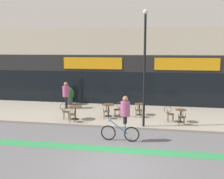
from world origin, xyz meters
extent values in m
plane|color=#5B5B60|center=(0.00, 0.00, 0.00)|extent=(120.00, 120.00, 0.00)
cube|color=gray|center=(0.00, 7.25, 0.06)|extent=(40.00, 5.50, 0.12)
cube|color=beige|center=(0.00, 12.00, 2.82)|extent=(40.00, 4.00, 5.64)
cube|color=black|center=(0.00, 10.03, 1.32)|extent=(38.80, 0.10, 2.40)
cube|color=#232326|center=(0.00, 10.05, 3.12)|extent=(39.20, 0.14, 1.20)
cube|color=orange|center=(-3.32, 9.98, 3.12)|extent=(4.36, 0.08, 0.84)
cube|color=orange|center=(3.32, 9.98, 3.12)|extent=(4.36, 0.08, 0.84)
cube|color=#2D844C|center=(0.00, 1.60, 0.00)|extent=(36.00, 0.70, 0.01)
cylinder|color=black|center=(-3.21, 5.44, 0.13)|extent=(0.43, 0.43, 0.02)
cylinder|color=black|center=(-3.21, 5.44, 0.49)|extent=(0.07, 0.07, 0.74)
cylinder|color=#4C3823|center=(-3.21, 5.44, 0.88)|extent=(0.77, 0.77, 0.02)
cylinder|color=black|center=(-1.48, 6.47, 0.13)|extent=(0.44, 0.44, 0.02)
cylinder|color=black|center=(-1.48, 6.47, 0.48)|extent=(0.07, 0.07, 0.71)
cylinder|color=#4C3823|center=(-1.48, 6.47, 0.85)|extent=(0.79, 0.79, 0.02)
cylinder|color=black|center=(0.35, 7.13, 0.13)|extent=(0.34, 0.34, 0.02)
cylinder|color=black|center=(0.35, 7.13, 0.46)|extent=(0.07, 0.07, 0.69)
cylinder|color=#4C3823|center=(0.35, 7.13, 0.82)|extent=(0.61, 0.61, 0.02)
cylinder|color=black|center=(2.72, 5.93, 0.13)|extent=(0.33, 0.33, 0.02)
cylinder|color=black|center=(2.72, 5.93, 0.46)|extent=(0.07, 0.07, 0.69)
cylinder|color=#4C3823|center=(2.72, 5.93, 0.82)|extent=(0.60, 0.60, 0.02)
cylinder|color=#4C3823|center=(-3.21, 4.89, 0.56)|extent=(0.43, 0.43, 0.03)
cylinder|color=#4C3823|center=(-3.36, 5.02, 0.33)|extent=(0.03, 0.03, 0.42)
cylinder|color=#4C3823|center=(-3.08, 5.04, 0.33)|extent=(0.03, 0.03, 0.42)
cylinder|color=#4C3823|center=(-3.34, 4.74, 0.33)|extent=(0.03, 0.03, 0.42)
cylinder|color=#4C3823|center=(-3.06, 4.76, 0.33)|extent=(0.03, 0.03, 0.42)
torus|color=#4C3823|center=(-3.20, 4.72, 0.82)|extent=(0.06, 0.41, 0.41)
cylinder|color=#4C3823|center=(-3.37, 4.71, 0.68)|extent=(0.03, 0.03, 0.23)
cylinder|color=#4C3823|center=(-3.03, 4.73, 0.68)|extent=(0.03, 0.03, 0.23)
cylinder|color=#4C3823|center=(-3.76, 5.44, 0.56)|extent=(0.43, 0.43, 0.03)
cylinder|color=#4C3823|center=(-3.63, 5.59, 0.33)|extent=(0.03, 0.03, 0.42)
cylinder|color=#4C3823|center=(-3.61, 5.31, 0.33)|extent=(0.03, 0.03, 0.42)
cylinder|color=#4C3823|center=(-3.91, 5.57, 0.33)|extent=(0.03, 0.03, 0.42)
cylinder|color=#4C3823|center=(-3.89, 5.29, 0.33)|extent=(0.03, 0.03, 0.42)
torus|color=#4C3823|center=(-3.93, 5.43, 0.82)|extent=(0.41, 0.06, 0.41)
cylinder|color=#4C3823|center=(-3.94, 5.60, 0.68)|extent=(0.03, 0.03, 0.23)
cylinder|color=#4C3823|center=(-3.91, 5.26, 0.68)|extent=(0.03, 0.03, 0.23)
cylinder|color=#4C3823|center=(-1.48, 5.92, 0.56)|extent=(0.46, 0.46, 0.03)
cylinder|color=#4C3823|center=(-1.64, 6.04, 0.33)|extent=(0.03, 0.03, 0.42)
cylinder|color=#4C3823|center=(-1.36, 6.08, 0.33)|extent=(0.03, 0.03, 0.42)
cylinder|color=#4C3823|center=(-1.59, 5.76, 0.33)|extent=(0.03, 0.03, 0.42)
cylinder|color=#4C3823|center=(-1.32, 5.80, 0.33)|extent=(0.03, 0.03, 0.42)
torus|color=#4C3823|center=(-1.45, 5.75, 0.82)|extent=(0.09, 0.41, 0.41)
cylinder|color=#4C3823|center=(-1.62, 5.73, 0.68)|extent=(0.03, 0.03, 0.23)
cylinder|color=#4C3823|center=(-1.28, 5.78, 0.68)|extent=(0.03, 0.03, 0.23)
cylinder|color=#4C3823|center=(-0.93, 6.47, 0.56)|extent=(0.43, 0.43, 0.03)
cylinder|color=#4C3823|center=(-1.08, 6.34, 0.33)|extent=(0.03, 0.03, 0.42)
cylinder|color=#4C3823|center=(-1.06, 6.62, 0.33)|extent=(0.03, 0.03, 0.42)
cylinder|color=#4C3823|center=(-0.80, 6.32, 0.33)|extent=(0.03, 0.03, 0.42)
cylinder|color=#4C3823|center=(-0.78, 6.60, 0.33)|extent=(0.03, 0.03, 0.42)
torus|color=#4C3823|center=(-0.76, 6.46, 0.82)|extent=(0.41, 0.06, 0.41)
cylinder|color=#4C3823|center=(-0.77, 6.29, 0.68)|extent=(0.03, 0.03, 0.23)
cylinder|color=#4C3823|center=(-0.74, 6.63, 0.68)|extent=(0.03, 0.03, 0.23)
cylinder|color=#4C3823|center=(0.35, 6.58, 0.56)|extent=(0.44, 0.44, 0.03)
cylinder|color=#4C3823|center=(0.22, 6.73, 0.33)|extent=(0.03, 0.03, 0.42)
cylinder|color=#4C3823|center=(0.50, 6.70, 0.33)|extent=(0.03, 0.03, 0.42)
cylinder|color=#4C3823|center=(0.19, 6.45, 0.33)|extent=(0.03, 0.03, 0.42)
cylinder|color=#4C3823|center=(0.47, 6.42, 0.33)|extent=(0.03, 0.03, 0.42)
torus|color=#4C3823|center=(0.33, 6.41, 0.82)|extent=(0.07, 0.41, 0.41)
cylinder|color=#4C3823|center=(0.16, 6.43, 0.68)|extent=(0.03, 0.03, 0.23)
cylinder|color=#4C3823|center=(0.50, 6.39, 0.68)|extent=(0.03, 0.03, 0.23)
cylinder|color=#4C3823|center=(2.72, 5.38, 0.56)|extent=(0.43, 0.43, 0.03)
cylinder|color=#4C3823|center=(2.57, 5.51, 0.33)|extent=(0.03, 0.03, 0.42)
cylinder|color=#4C3823|center=(2.85, 5.53, 0.33)|extent=(0.03, 0.03, 0.42)
cylinder|color=#4C3823|center=(2.59, 5.23, 0.33)|extent=(0.03, 0.03, 0.42)
cylinder|color=#4C3823|center=(2.87, 5.25, 0.33)|extent=(0.03, 0.03, 0.42)
torus|color=#4C3823|center=(2.74, 5.21, 0.82)|extent=(0.06, 0.41, 0.41)
cylinder|color=#4C3823|center=(2.57, 5.19, 0.68)|extent=(0.03, 0.03, 0.23)
cylinder|color=#4C3823|center=(2.91, 5.22, 0.68)|extent=(0.03, 0.03, 0.23)
cylinder|color=#4C3823|center=(2.17, 5.93, 0.56)|extent=(0.44, 0.44, 0.03)
cylinder|color=#4C3823|center=(2.29, 6.08, 0.33)|extent=(0.03, 0.03, 0.42)
cylinder|color=#4C3823|center=(2.33, 5.80, 0.33)|extent=(0.03, 0.03, 0.42)
cylinder|color=#4C3823|center=(2.02, 6.05, 0.33)|extent=(0.03, 0.03, 0.42)
cylinder|color=#4C3823|center=(2.05, 5.77, 0.33)|extent=(0.03, 0.03, 0.42)
torus|color=#4C3823|center=(2.00, 5.91, 0.82)|extent=(0.41, 0.08, 0.41)
cylinder|color=#4C3823|center=(1.98, 6.08, 0.68)|extent=(0.03, 0.03, 0.23)
cylinder|color=#4C3823|center=(2.02, 5.74, 0.68)|extent=(0.03, 0.03, 0.23)
cylinder|color=#4C4C51|center=(-4.98, 9.37, 0.34)|extent=(0.50, 0.50, 0.45)
ellipsoid|color=#28662D|center=(-4.98, 9.37, 0.91)|extent=(0.81, 0.81, 0.97)
cylinder|color=black|center=(0.74, 4.76, 2.99)|extent=(0.12, 0.12, 5.75)
sphere|color=beige|center=(0.74, 4.76, 5.95)|extent=(0.26, 0.26, 0.26)
torus|color=black|center=(-0.74, 2.70, 0.35)|extent=(0.70, 0.08, 0.70)
torus|color=black|center=(0.33, 2.66, 0.35)|extent=(0.70, 0.08, 0.70)
cylinder|color=#23519E|center=(-0.26, 2.68, 0.64)|extent=(0.84, 0.07, 0.63)
cylinder|color=#23519E|center=(0.03, 2.67, 0.59)|extent=(0.04, 0.04, 0.49)
cylinder|color=#23519E|center=(-0.69, 2.69, 0.94)|extent=(0.04, 0.48, 0.03)
cylinder|color=black|center=(0.03, 2.59, 1.01)|extent=(0.15, 0.15, 0.36)
cylinder|color=black|center=(0.04, 2.75, 1.01)|extent=(0.15, 0.15, 0.36)
cylinder|color=#A84C7F|center=(0.03, 2.67, 1.52)|extent=(0.43, 0.43, 0.65)
sphere|color=#9E7051|center=(0.03, 2.67, 1.96)|extent=(0.24, 0.24, 0.24)
cylinder|color=black|center=(-4.70, 8.02, 0.53)|extent=(0.20, 0.20, 0.82)
cylinder|color=black|center=(-4.75, 8.19, 0.53)|extent=(0.20, 0.20, 0.82)
cylinder|color=#A84C7F|center=(-4.72, 8.10, 1.30)|extent=(0.58, 0.58, 0.72)
sphere|color=#9E7051|center=(-4.72, 8.10, 1.79)|extent=(0.27, 0.27, 0.27)
camera|label=1|loc=(1.46, -8.64, 4.14)|focal=42.00mm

